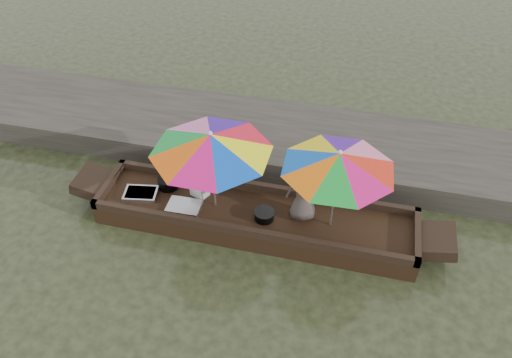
% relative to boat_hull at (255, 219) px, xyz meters
% --- Properties ---
extents(water, '(80.00, 80.00, 0.00)m').
position_rel_boat_hull_xyz_m(water, '(0.00, 0.00, -0.17)').
color(water, black).
rests_on(water, ground).
extents(dock, '(22.00, 2.20, 0.50)m').
position_rel_boat_hull_xyz_m(dock, '(0.00, 2.20, 0.08)').
color(dock, '#2D2B26').
rests_on(dock, ground).
extents(boat_hull, '(5.45, 1.20, 0.35)m').
position_rel_boat_hull_xyz_m(boat_hull, '(0.00, 0.00, 0.00)').
color(boat_hull, black).
rests_on(boat_hull, water).
extents(cooking_pot, '(0.36, 0.36, 0.19)m').
position_rel_boat_hull_xyz_m(cooking_pot, '(-1.65, 0.25, 0.27)').
color(cooking_pot, black).
rests_on(cooking_pot, boat_hull).
extents(tray_crayfish, '(0.63, 0.49, 0.09)m').
position_rel_boat_hull_xyz_m(tray_crayfish, '(-2.03, -0.10, 0.22)').
color(tray_crayfish, silver).
rests_on(tray_crayfish, boat_hull).
extents(tray_scallop, '(0.58, 0.41, 0.06)m').
position_rel_boat_hull_xyz_m(tray_scallop, '(-1.20, -0.19, 0.21)').
color(tray_scallop, silver).
rests_on(tray_scallop, boat_hull).
extents(charcoal_grill, '(0.32, 0.32, 0.15)m').
position_rel_boat_hull_xyz_m(charcoal_grill, '(0.20, -0.13, 0.25)').
color(charcoal_grill, black).
rests_on(charcoal_grill, boat_hull).
extents(supply_bag, '(0.35, 0.32, 0.26)m').
position_rel_boat_hull_xyz_m(supply_bag, '(-1.04, 0.18, 0.30)').
color(supply_bag, silver).
rests_on(supply_bag, boat_hull).
extents(vendor, '(0.65, 0.52, 1.16)m').
position_rel_boat_hull_xyz_m(vendor, '(0.79, 0.08, 0.76)').
color(vendor, '#4F4541').
rests_on(vendor, boat_hull).
extents(umbrella_bow, '(2.57, 2.57, 1.55)m').
position_rel_boat_hull_xyz_m(umbrella_bow, '(-0.69, 0.00, 0.95)').
color(umbrella_bow, red).
rests_on(umbrella_bow, boat_hull).
extents(umbrella_stern, '(2.27, 2.27, 1.55)m').
position_rel_boat_hull_xyz_m(umbrella_stern, '(1.29, 0.00, 0.95)').
color(umbrella_stern, red).
rests_on(umbrella_stern, boat_hull).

